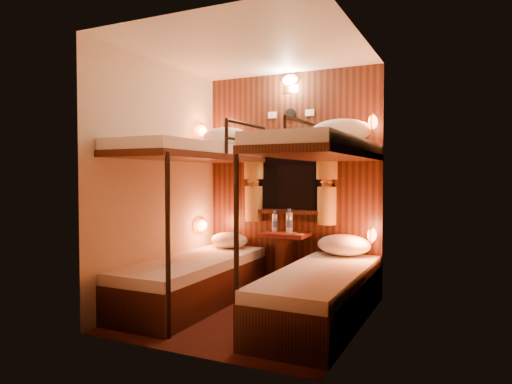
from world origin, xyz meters
The scene contains 22 objects.
floor centered at (0.00, 0.00, 0.00)m, with size 2.10×2.10×0.00m, color #36190E.
ceiling centered at (0.00, 0.00, 2.40)m, with size 2.10×2.10×0.00m, color silver.
wall_back centered at (0.00, 1.05, 1.20)m, with size 2.40×2.40×0.00m, color #C6B293.
wall_front centered at (0.00, -1.05, 1.20)m, with size 2.40×2.40×0.00m, color #C6B293.
wall_left centered at (-1.00, 0.00, 1.20)m, with size 2.40×2.40×0.00m, color #C6B293.
wall_right centered at (1.00, 0.00, 1.20)m, with size 2.40×2.40×0.00m, color #C6B293.
back_panel centered at (0.00, 1.04, 1.20)m, with size 2.00×0.03×2.40m, color black.
bunk_left centered at (-0.65, 0.07, 0.56)m, with size 0.72×1.90×1.82m.
bunk_right centered at (0.65, 0.07, 0.56)m, with size 0.72×1.90×1.82m.
window centered at (0.00, 1.00, 1.18)m, with size 1.00×0.12×0.79m.
curtains centered at (0.00, 0.97, 1.26)m, with size 1.10×0.22×1.00m.
back_fixtures centered at (0.00, 1.00, 2.25)m, with size 0.54×0.09×0.48m.
reading_lamps centered at (0.00, 0.70, 1.24)m, with size 2.00×0.20×1.25m.
table centered at (0.00, 0.85, 0.41)m, with size 0.50×0.34×0.66m.
bottle_left centered at (-0.14, 0.90, 0.75)m, with size 0.07×0.07×0.23m.
bottle_right centered at (0.04, 0.89, 0.76)m, with size 0.08×0.08×0.26m.
sachet_a centered at (0.19, 0.78, 0.65)m, with size 0.08×0.06×0.01m, color silver.
sachet_b centered at (0.09, 0.86, 0.65)m, with size 0.08×0.06×0.01m, color silver.
pillow_lower_left centered at (-0.65, 0.79, 0.54)m, with size 0.44×0.31×0.17m, color silver.
pillow_lower_right centered at (0.65, 0.84, 0.56)m, with size 0.55×0.39×0.21m, color silver.
pillow_upper_left centered at (-0.65, 0.71, 1.69)m, with size 0.55×0.39×0.21m, color silver.
pillow_upper_right centered at (0.65, 0.69, 1.71)m, with size 0.60×0.43×0.23m, color silver.
Camera 1 is at (1.82, -3.71, 1.26)m, focal length 32.00 mm.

